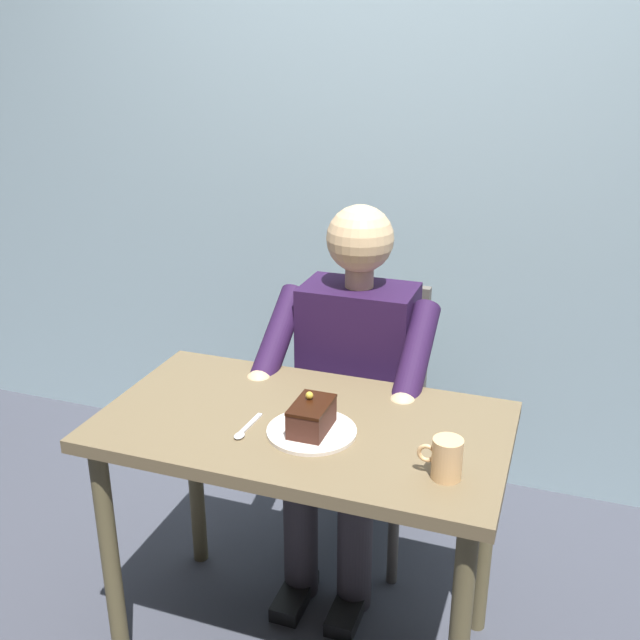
% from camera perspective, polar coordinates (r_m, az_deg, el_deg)
% --- Properties ---
extents(cafe_rear_panel, '(6.40, 0.12, 3.00)m').
position_cam_1_polar(cafe_rear_panel, '(2.80, 7.04, 16.80)').
color(cafe_rear_panel, '#93ADB8').
rests_on(cafe_rear_panel, ground).
extents(dining_table, '(1.08, 0.60, 0.76)m').
position_cam_1_polar(dining_table, '(2.01, -1.34, -10.47)').
color(dining_table, brown).
rests_on(dining_table, ground).
extents(chair, '(0.42, 0.42, 0.92)m').
position_cam_1_polar(chair, '(2.58, 3.47, -6.44)').
color(chair, '#5A554D').
rests_on(chair, ground).
extents(seated_person, '(0.53, 0.58, 1.23)m').
position_cam_1_polar(seated_person, '(2.37, 2.35, -5.35)').
color(seated_person, '#271336').
rests_on(seated_person, ground).
extents(dessert_plate, '(0.23, 0.23, 0.01)m').
position_cam_1_polar(dessert_plate, '(1.90, -0.65, -8.63)').
color(dessert_plate, silver).
rests_on(dessert_plate, dining_table).
extents(cake_slice, '(0.09, 0.14, 0.10)m').
position_cam_1_polar(cake_slice, '(1.88, -0.66, -7.49)').
color(cake_slice, '#422219').
rests_on(cake_slice, dessert_plate).
extents(coffee_cup, '(0.11, 0.07, 0.10)m').
position_cam_1_polar(coffee_cup, '(1.72, 9.78, -10.49)').
color(coffee_cup, '#E2AD73').
rests_on(coffee_cup, dining_table).
extents(dessert_spoon, '(0.03, 0.14, 0.01)m').
position_cam_1_polar(dessert_spoon, '(1.91, -5.87, -8.48)').
color(dessert_spoon, silver).
rests_on(dessert_spoon, dining_table).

